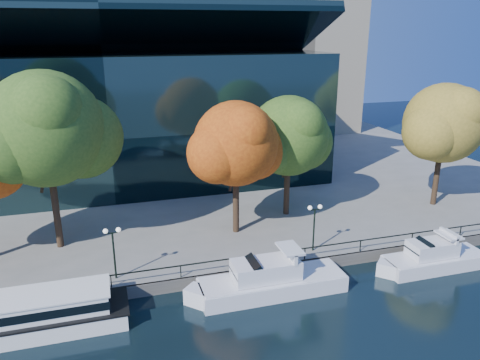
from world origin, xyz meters
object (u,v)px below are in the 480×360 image
object	(u,v)px
cruiser_far	(431,258)
tree_4	(290,138)
tree_3	(238,145)
tree_5	(445,125)
cruiser_near	(266,280)
lamp_1	(113,241)
lamp_2	(314,217)
tour_boat	(0,318)
tree_2	(48,131)

from	to	relation	value
cruiser_far	tree_4	bearing A→B (deg)	121.85
tree_3	tree_5	xyz separation A→B (m)	(21.85, 0.76, 0.40)
cruiser_near	lamp_1	world-z (taller)	lamp_1
lamp_1	lamp_2	bearing A→B (deg)	0.00
tour_boat	tree_2	xyz separation A→B (m)	(3.11, 10.33, 9.62)
lamp_1	cruiser_near	bearing A→B (deg)	-19.16
tree_4	lamp_2	bearing A→B (deg)	-97.44
cruiser_far	tree_5	xyz separation A→B (m)	(8.34, 10.17, 8.45)
tree_2	tree_4	xyz separation A→B (m)	(21.10, 1.39, -2.17)
tree_4	lamp_1	world-z (taller)	tree_4
tour_boat	tree_4	distance (m)	27.91
tour_boat	lamp_1	size ratio (longest dim) A/B	4.04
tour_boat	tree_4	world-z (taller)	tree_4
tree_3	lamp_2	world-z (taller)	tree_3
tour_boat	tree_2	world-z (taller)	tree_2
cruiser_near	tour_boat	bearing A→B (deg)	179.73
tree_4	tree_5	distance (m)	15.99
cruiser_far	tree_5	size ratio (longest dim) A/B	0.76
tree_5	lamp_1	distance (m)	33.88
tour_boat	cruiser_far	size ratio (longest dim) A/B	1.70
tour_boat	tree_3	size ratio (longest dim) A/B	1.37
tour_boat	lamp_1	bearing A→B (deg)	26.32
tour_boat	cruiser_near	bearing A→B (deg)	-0.27
cruiser_near	tree_3	xyz separation A→B (m)	(0.49, 9.11, 7.96)
tour_boat	lamp_2	size ratio (longest dim) A/B	4.04
cruiser_far	tree_2	xyz separation A→B (m)	(-28.62, 10.72, 9.94)
tour_boat	cruiser_near	size ratio (longest dim) A/B	1.35
tree_3	tree_4	size ratio (longest dim) A/B	1.01
tree_5	lamp_2	distance (m)	18.84
tree_3	lamp_2	size ratio (longest dim) A/B	2.95
tour_boat	tree_3	distance (m)	21.75
cruiser_near	lamp_2	world-z (taller)	lamp_2
tree_3	lamp_2	xyz separation A→B (m)	(4.92, -5.46, -5.07)
tree_4	lamp_2	size ratio (longest dim) A/B	2.91
tree_5	tree_3	bearing A→B (deg)	-178.01
lamp_2	tree_4	bearing A→B (deg)	82.56
tree_3	cruiser_far	bearing A→B (deg)	-34.87
lamp_1	lamp_2	world-z (taller)	same
lamp_1	lamp_2	distance (m)	15.93
cruiser_near	tree_2	distance (m)	20.47
tree_2	tree_4	size ratio (longest dim) A/B	1.25
tree_2	tree_5	size ratio (longest dim) A/B	1.17
cruiser_far	tree_4	size ratio (longest dim) A/B	0.81
cruiser_near	cruiser_far	distance (m)	14.01
cruiser_far	tree_3	distance (m)	18.33
tree_4	tour_boat	bearing A→B (deg)	-154.17
tour_boat	tree_5	xyz separation A→B (m)	(40.07, 9.78, 8.13)
tour_boat	lamp_2	bearing A→B (deg)	8.76
tree_3	tree_4	bearing A→B (deg)	24.24
cruiser_near	tree_3	world-z (taller)	tree_3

